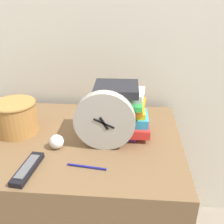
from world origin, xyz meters
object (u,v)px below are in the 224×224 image
at_px(desk_clock, 104,121).
at_px(basket, 15,116).
at_px(pen, 87,167).
at_px(book_stack, 120,111).
at_px(crumpled_paper_ball, 57,142).
at_px(tv_remote, 28,169).

height_order(desk_clock, basket, desk_clock).
bearing_deg(pen, book_stack, 67.62).
bearing_deg(desk_clock, crumpled_paper_ball, -174.36).
bearing_deg(basket, book_stack, 2.89).
bearing_deg(pen, tv_remote, -170.03).
height_order(book_stack, basket, book_stack).
distance_m(book_stack, crumpled_paper_ball, 0.29).
bearing_deg(book_stack, basket, -177.11).
distance_m(basket, tv_remote, 0.31).
relative_size(crumpled_paper_ball, pen, 0.40).
relative_size(basket, tv_remote, 1.03).
bearing_deg(desk_clock, pen, -110.33).
bearing_deg(crumpled_paper_ball, basket, 151.40).
bearing_deg(tv_remote, book_stack, 43.37).
distance_m(tv_remote, pen, 0.21).
relative_size(book_stack, basket, 1.31).
distance_m(desk_clock, pen, 0.19).
bearing_deg(book_stack, tv_remote, -136.63).
bearing_deg(crumpled_paper_ball, pen, -40.03).
distance_m(book_stack, tv_remote, 0.44).
xyz_separation_m(tv_remote, crumpled_paper_ball, (0.06, 0.15, 0.02)).
distance_m(book_stack, basket, 0.46).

